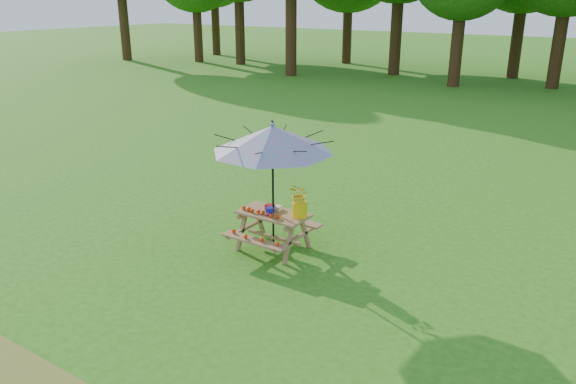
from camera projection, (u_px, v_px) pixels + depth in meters
The scene contains 6 objects.
ground at pixel (124, 267), 9.05m from camera, with size 120.00×120.00×0.00m, color #2C6D14.
picnic_table at pixel (273, 231), 9.57m from camera, with size 1.20×1.32×0.67m.
patio_umbrella at pixel (273, 139), 9.04m from camera, with size 2.59×2.59×2.25m.
produce_bins at pixel (272, 209), 9.47m from camera, with size 0.26×0.41×0.13m.
tomatoes_row at pixel (260, 212), 9.39m from camera, with size 0.77×0.13×0.07m, color #EE3408, non-canonical shape.
flower_bucket at pixel (300, 199), 9.20m from camera, with size 0.40×0.37×0.57m.
Camera 1 is at (6.70, -5.32, 4.14)m, focal length 35.00 mm.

